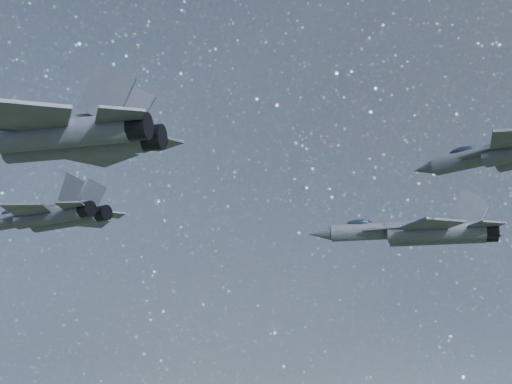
% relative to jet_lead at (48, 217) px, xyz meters
% --- Properties ---
extents(jet_lead, '(17.34, 12.11, 4.36)m').
position_rel_jet_lead_xyz_m(jet_lead, '(0.00, 0.00, 0.00)').
color(jet_lead, '#393D48').
extents(jet_left, '(19.46, 13.22, 4.89)m').
position_rel_jet_lead_xyz_m(jet_left, '(28.30, 21.24, -0.33)').
color(jet_left, '#393D48').
extents(jet_right, '(20.37, 13.95, 5.11)m').
position_rel_jet_lead_xyz_m(jet_right, '(16.35, -19.07, -0.08)').
color(jet_right, '#393D48').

